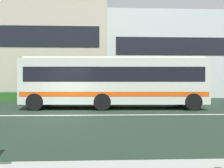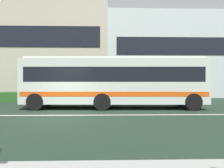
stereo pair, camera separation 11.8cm
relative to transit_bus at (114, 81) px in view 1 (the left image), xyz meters
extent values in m
plane|color=#1F3024|center=(-2.79, -2.68, -1.75)|extent=(160.00, 160.00, 0.00)
cube|color=silver|center=(-2.79, -2.68, -1.75)|extent=(60.00, 0.16, 0.01)
cube|color=#2B5F23|center=(-5.38, 4.08, -1.35)|extent=(17.99, 1.10, 0.81)
cube|color=#BBB49B|center=(-9.95, 12.96, 3.60)|extent=(19.15, 11.42, 10.70)
cube|color=black|center=(-9.95, 7.23, 4.45)|extent=(17.62, 0.04, 2.14)
cube|color=silver|center=(10.86, 12.96, 2.83)|extent=(22.47, 11.42, 9.17)
cube|color=black|center=(10.86, 7.23, 3.56)|extent=(20.67, 0.04, 1.83)
cube|color=silver|center=(0.00, 0.00, -0.05)|extent=(11.29, 2.82, 2.71)
cube|color=black|center=(0.00, 0.00, 0.36)|extent=(10.62, 2.82, 0.87)
cube|color=#DD5212|center=(0.00, 0.00, -0.79)|extent=(11.07, 2.84, 0.28)
cube|color=silver|center=(0.00, 0.00, 1.37)|extent=(10.83, 2.42, 0.12)
cube|color=black|center=(5.62, -0.18, 0.36)|extent=(0.10, 2.06, 0.95)
cylinder|color=black|center=(4.64, 0.98, -1.25)|extent=(1.01, 0.31, 1.00)
cylinder|color=black|center=(4.57, -1.28, -1.25)|extent=(1.01, 0.31, 1.00)
cylinder|color=black|center=(-0.65, 1.15, -1.25)|extent=(1.01, 0.31, 1.00)
cylinder|color=black|center=(-0.73, -1.11, -1.25)|extent=(1.01, 0.31, 1.00)
cylinder|color=black|center=(-4.57, 1.28, -1.25)|extent=(1.01, 0.31, 1.00)
cylinder|color=black|center=(-4.64, -0.98, -1.25)|extent=(1.01, 0.31, 1.00)
camera|label=1|loc=(-0.56, -12.39, -0.08)|focal=31.06mm
camera|label=2|loc=(-0.44, -12.39, -0.08)|focal=31.06mm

